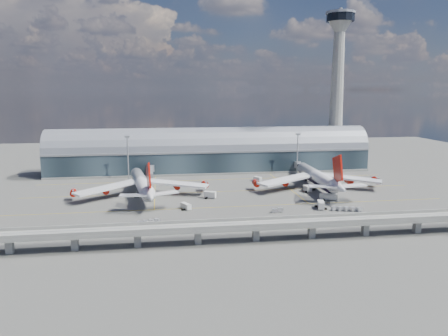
{
  "coord_description": "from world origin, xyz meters",
  "views": [
    {
      "loc": [
        -31.95,
        -195.51,
        51.27
      ],
      "look_at": [
        -1.41,
        10.0,
        14.0
      ],
      "focal_mm": 35.0,
      "sensor_mm": 36.0,
      "label": 1
    }
  ],
  "objects": [
    {
      "name": "cargo_train_0",
      "position": [
        -37.08,
        -30.18,
        0.81
      ],
      "size": [
        9.18,
        4.65,
        1.55
      ],
      "rotation": [
        0.0,
        0.0,
        1.21
      ],
      "color": "gray",
      "rests_on": "ground"
    },
    {
      "name": "service_truck_3",
      "position": [
        37.3,
        -18.6,
        1.64
      ],
      "size": [
        4.28,
        7.09,
        3.21
      ],
      "rotation": [
        0.0,
        0.0,
        -0.28
      ],
      "color": "beige",
      "rests_on": "ground"
    },
    {
      "name": "ground",
      "position": [
        0.0,
        0.0,
        0.0
      ],
      "size": [
        500.0,
        500.0,
        0.0
      ],
      "primitive_type": "plane",
      "color": "#474744",
      "rests_on": "ground"
    },
    {
      "name": "service_truck_2",
      "position": [
        46.25,
        -4.73,
        1.54
      ],
      "size": [
        8.46,
        4.31,
        2.95
      ],
      "rotation": [
        0.0,
        0.0,
        1.32
      ],
      "color": "beige",
      "rests_on": "ground"
    },
    {
      "name": "airliner_right",
      "position": [
        49.55,
        18.18,
        5.92
      ],
      "size": [
        68.81,
        71.9,
        22.84
      ],
      "rotation": [
        0.0,
        0.0,
        -0.03
      ],
      "color": "white",
      "rests_on": "ground"
    },
    {
      "name": "service_truck_4",
      "position": [
        42.04,
        12.82,
        1.57
      ],
      "size": [
        3.37,
        5.71,
        3.12
      ],
      "rotation": [
        0.0,
        0.0,
        0.16
      ],
      "color": "beige",
      "rests_on": "ground"
    },
    {
      "name": "service_truck_5",
      "position": [
        22.76,
        42.52,
        1.29
      ],
      "size": [
        4.36,
        5.53,
        2.53
      ],
      "rotation": [
        0.0,
        0.0,
        0.53
      ],
      "color": "beige",
      "rests_on": "ground"
    },
    {
      "name": "jet_bridge_left",
      "position": [
        -37.67,
        53.12,
        5.18
      ],
      "size": [
        4.4,
        28.0,
        7.25
      ],
      "color": "gray",
      "rests_on": "ground"
    },
    {
      "name": "terminal",
      "position": [
        0.0,
        77.99,
        11.34
      ],
      "size": [
        200.0,
        30.0,
        28.0
      ],
      "color": "#1D2830",
      "rests_on": "ground"
    },
    {
      "name": "airliner_left",
      "position": [
        -40.83,
        15.37,
        6.15
      ],
      "size": [
        67.12,
        70.62,
        21.54
      ],
      "rotation": [
        0.0,
        0.0,
        0.15
      ],
      "color": "white",
      "rests_on": "ground"
    },
    {
      "name": "jet_bridge_right",
      "position": [
        53.11,
        51.18,
        5.18
      ],
      "size": [
        4.4,
        32.0,
        7.25
      ],
      "color": "gray",
      "rests_on": "ground"
    },
    {
      "name": "floodlight_mast_left",
      "position": [
        -50.0,
        55.0,
        13.63
      ],
      "size": [
        3.0,
        0.7,
        25.7
      ],
      "color": "gray",
      "rests_on": "ground"
    },
    {
      "name": "floodlight_mast_right",
      "position": [
        50.0,
        55.0,
        13.63
      ],
      "size": [
        3.0,
        0.7,
        25.7
      ],
      "color": "gray",
      "rests_on": "ground"
    },
    {
      "name": "service_truck_0",
      "position": [
        -21.36,
        -11.1,
        1.35
      ],
      "size": [
        4.65,
        6.59,
        2.62
      ],
      "rotation": [
        0.0,
        0.0,
        0.46
      ],
      "color": "beige",
      "rests_on": "ground"
    },
    {
      "name": "taxi_lines",
      "position": [
        0.0,
        22.11,
        0.01
      ],
      "size": [
        200.0,
        80.12,
        0.01
      ],
      "color": "gold",
      "rests_on": "ground"
    },
    {
      "name": "control_tower",
      "position": [
        85.0,
        83.0,
        51.64
      ],
      "size": [
        19.0,
        19.0,
        103.0
      ],
      "color": "gray",
      "rests_on": "ground"
    },
    {
      "name": "cargo_train_1",
      "position": [
        46.7,
        -24.12,
        0.9
      ],
      "size": [
        12.82,
        5.45,
        1.72
      ],
      "rotation": [
        0.0,
        0.0,
        1.88
      ],
      "color": "gray",
      "rests_on": "ground"
    },
    {
      "name": "cargo_train_2",
      "position": [
        16.84,
        -21.84,
        0.91
      ],
      "size": [
        5.35,
        2.86,
        1.74
      ],
      "rotation": [
        0.0,
        0.0,
        1.32
      ],
      "color": "gray",
      "rests_on": "ground"
    },
    {
      "name": "guideway",
      "position": [
        -0.0,
        -55.0,
        5.29
      ],
      "size": [
        220.0,
        8.5,
        7.2
      ],
      "color": "gray",
      "rests_on": "ground"
    },
    {
      "name": "service_truck_1",
      "position": [
        -8.67,
        6.84,
        1.67
      ],
      "size": [
        6.27,
        4.72,
        3.31
      ],
      "rotation": [
        0.0,
        0.0,
        1.15
      ],
      "color": "beige",
      "rests_on": "ground"
    }
  ]
}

